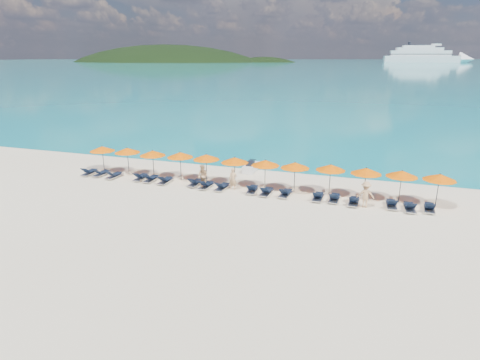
% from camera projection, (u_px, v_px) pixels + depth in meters
% --- Properties ---
extents(ground, '(1400.00, 1400.00, 0.00)m').
position_uv_depth(ground, '(225.00, 211.00, 25.60)').
color(ground, beige).
extents(sea, '(1600.00, 1300.00, 0.01)m').
position_uv_depth(sea, '(374.00, 62.00, 623.15)').
color(sea, '#1FA9B2').
rests_on(sea, ground).
extents(headland_main, '(374.00, 242.00, 126.50)m').
position_uv_depth(headland_main, '(166.00, 88.00, 616.69)').
color(headland_main, black).
rests_on(headland_main, ground).
extents(headland_small, '(162.00, 126.00, 85.50)m').
position_uv_depth(headland_small, '(263.00, 87.00, 588.47)').
color(headland_small, black).
rests_on(headland_small, ground).
extents(cruise_ship, '(118.02, 31.18, 32.49)m').
position_uv_depth(cruise_ship, '(429.00, 56.00, 551.74)').
color(cruise_ship, white).
rests_on(cruise_ship, ground).
extents(jetski, '(0.93, 2.46, 0.87)m').
position_uv_depth(jetski, '(251.00, 167.00, 34.39)').
color(jetski, white).
rests_on(jetski, ground).
extents(beachgoer_a, '(0.62, 0.43, 1.62)m').
position_uv_depth(beachgoer_a, '(233.00, 179.00, 29.48)').
color(beachgoer_a, tan).
rests_on(beachgoer_a, ground).
extents(beachgoer_b, '(0.94, 0.71, 1.73)m').
position_uv_depth(beachgoer_b, '(203.00, 176.00, 30.02)').
color(beachgoer_b, tan).
rests_on(beachgoer_b, ground).
extents(beachgoer_c, '(1.19, 0.65, 1.75)m').
position_uv_depth(beachgoer_c, '(366.00, 194.00, 26.02)').
color(beachgoer_c, tan).
rests_on(beachgoer_c, ground).
extents(umbrella_0, '(2.10, 2.10, 2.28)m').
position_uv_depth(umbrella_0, '(102.00, 149.00, 33.64)').
color(umbrella_0, black).
rests_on(umbrella_0, ground).
extents(umbrella_1, '(2.10, 2.10, 2.28)m').
position_uv_depth(umbrella_1, '(127.00, 150.00, 33.10)').
color(umbrella_1, black).
rests_on(umbrella_1, ground).
extents(umbrella_2, '(2.10, 2.10, 2.28)m').
position_uv_depth(umbrella_2, '(153.00, 153.00, 32.14)').
color(umbrella_2, black).
rests_on(umbrella_2, ground).
extents(umbrella_3, '(2.10, 2.10, 2.28)m').
position_uv_depth(umbrella_3, '(180.00, 155.00, 31.60)').
color(umbrella_3, black).
rests_on(umbrella_3, ground).
extents(umbrella_4, '(2.10, 2.10, 2.28)m').
position_uv_depth(umbrella_4, '(206.00, 157.00, 30.90)').
color(umbrella_4, black).
rests_on(umbrella_4, ground).
extents(umbrella_5, '(2.10, 2.10, 2.28)m').
position_uv_depth(umbrella_5, '(235.00, 160.00, 30.03)').
color(umbrella_5, black).
rests_on(umbrella_5, ground).
extents(umbrella_6, '(2.10, 2.10, 2.28)m').
position_uv_depth(umbrella_6, '(265.00, 163.00, 29.23)').
color(umbrella_6, black).
rests_on(umbrella_6, ground).
extents(umbrella_7, '(2.10, 2.10, 2.28)m').
position_uv_depth(umbrella_7, '(295.00, 165.00, 28.58)').
color(umbrella_7, black).
rests_on(umbrella_7, ground).
extents(umbrella_8, '(2.10, 2.10, 2.28)m').
position_uv_depth(umbrella_8, '(331.00, 167.00, 28.05)').
color(umbrella_8, black).
rests_on(umbrella_8, ground).
extents(umbrella_9, '(2.10, 2.10, 2.28)m').
position_uv_depth(umbrella_9, '(366.00, 171.00, 27.20)').
color(umbrella_9, black).
rests_on(umbrella_9, ground).
extents(umbrella_10, '(2.10, 2.10, 2.28)m').
position_uv_depth(umbrella_10, '(402.00, 174.00, 26.56)').
color(umbrella_10, black).
rests_on(umbrella_10, ground).
extents(umbrella_11, '(2.10, 2.10, 2.28)m').
position_uv_depth(umbrella_11, '(440.00, 177.00, 25.81)').
color(umbrella_11, black).
rests_on(umbrella_11, ground).
extents(lounger_0, '(0.75, 1.74, 0.66)m').
position_uv_depth(lounger_0, '(89.00, 172.00, 33.31)').
color(lounger_0, silver).
rests_on(lounger_0, ground).
extents(lounger_1, '(0.77, 1.75, 0.66)m').
position_uv_depth(lounger_1, '(101.00, 173.00, 33.03)').
color(lounger_1, silver).
rests_on(lounger_1, ground).
extents(lounger_2, '(0.72, 1.74, 0.66)m').
position_uv_depth(lounger_2, '(114.00, 175.00, 32.45)').
color(lounger_2, silver).
rests_on(lounger_2, ground).
extents(lounger_3, '(0.71, 1.73, 0.66)m').
position_uv_depth(lounger_3, '(141.00, 177.00, 31.96)').
color(lounger_3, silver).
rests_on(lounger_3, ground).
extents(lounger_4, '(0.64, 1.71, 0.66)m').
position_uv_depth(lounger_4, '(151.00, 179.00, 31.58)').
color(lounger_4, silver).
rests_on(lounger_4, ground).
extents(lounger_5, '(0.63, 1.70, 0.66)m').
position_uv_depth(lounger_5, '(165.00, 180.00, 31.11)').
color(lounger_5, silver).
rests_on(lounger_5, ground).
extents(lounger_6, '(0.67, 1.72, 0.66)m').
position_uv_depth(lounger_6, '(195.00, 183.00, 30.55)').
color(lounger_6, silver).
rests_on(lounger_6, ground).
extents(lounger_7, '(0.73, 1.74, 0.66)m').
position_uv_depth(lounger_7, '(206.00, 185.00, 29.99)').
color(lounger_7, silver).
rests_on(lounger_7, ground).
extents(lounger_8, '(0.75, 1.74, 0.66)m').
position_uv_depth(lounger_8, '(222.00, 187.00, 29.61)').
color(lounger_8, silver).
rests_on(lounger_8, ground).
extents(lounger_9, '(0.78, 1.75, 0.66)m').
position_uv_depth(lounger_9, '(252.00, 189.00, 29.02)').
color(lounger_9, silver).
rests_on(lounger_9, ground).
extents(lounger_10, '(0.69, 1.73, 0.66)m').
position_uv_depth(lounger_10, '(266.00, 192.00, 28.54)').
color(lounger_10, silver).
rests_on(lounger_10, ground).
extents(lounger_11, '(0.75, 1.74, 0.66)m').
position_uv_depth(lounger_11, '(286.00, 193.00, 28.24)').
color(lounger_11, silver).
rests_on(lounger_11, ground).
extents(lounger_12, '(0.65, 1.71, 0.66)m').
position_uv_depth(lounger_12, '(318.00, 197.00, 27.54)').
color(lounger_12, silver).
rests_on(lounger_12, ground).
extents(lounger_13, '(0.69, 1.72, 0.66)m').
position_uv_depth(lounger_13, '(334.00, 198.00, 27.26)').
color(lounger_13, silver).
rests_on(lounger_13, ground).
extents(lounger_14, '(0.68, 1.72, 0.66)m').
position_uv_depth(lounger_14, '(354.00, 201.00, 26.66)').
color(lounger_14, silver).
rests_on(lounger_14, ground).
extents(lounger_15, '(0.71, 1.73, 0.66)m').
position_uv_depth(lounger_15, '(392.00, 204.00, 26.15)').
color(lounger_15, silver).
rests_on(lounger_15, ground).
extents(lounger_16, '(0.74, 1.74, 0.66)m').
position_uv_depth(lounger_16, '(410.00, 207.00, 25.62)').
color(lounger_16, silver).
rests_on(lounger_16, ground).
extents(lounger_17, '(0.72, 1.73, 0.66)m').
position_uv_depth(lounger_17, '(430.00, 208.00, 25.55)').
color(lounger_17, silver).
rests_on(lounger_17, ground).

